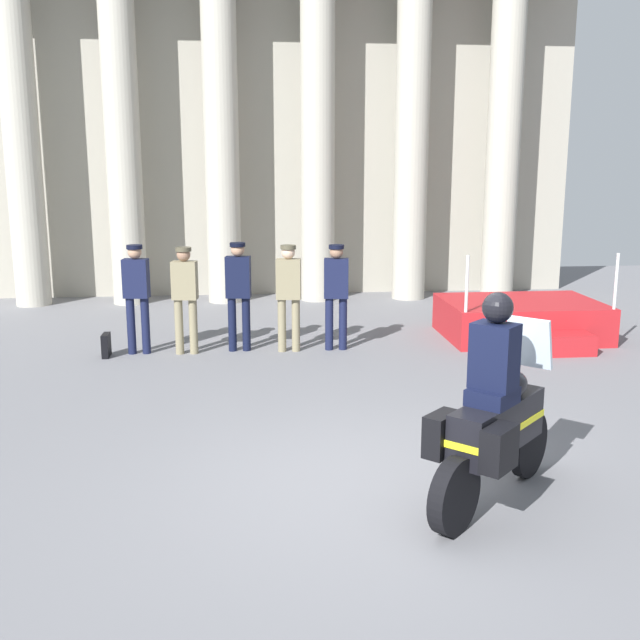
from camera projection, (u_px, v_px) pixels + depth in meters
name	position (u px, v px, depth m)	size (l,w,h in m)	color
ground_plane	(370.00, 485.00, 7.04)	(28.00, 28.00, 0.00)	slate
colonnade_backdrop	(269.00, 116.00, 15.96)	(13.51, 1.56, 7.20)	#A49F91
reviewing_stand	(522.00, 321.00, 12.78)	(2.59, 2.35, 1.53)	#B21E23
officer_in_row_0	(137.00, 290.00, 11.61)	(0.41, 0.27, 1.70)	#141938
officer_in_row_1	(185.00, 292.00, 11.60)	(0.41, 0.27, 1.67)	#847A5B
officer_in_row_2	(238.00, 288.00, 11.78)	(0.41, 0.27, 1.72)	black
officer_in_row_3	(289.00, 289.00, 11.75)	(0.41, 0.27, 1.68)	#847A5B
officer_in_row_4	(336.00, 289.00, 11.86)	(0.41, 0.27, 1.67)	#141938
motorcycle_with_rider	(494.00, 419.00, 6.48)	(1.55, 1.58, 1.90)	black
briefcase_on_ground	(106.00, 345.00, 11.59)	(0.10, 0.32, 0.36)	black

